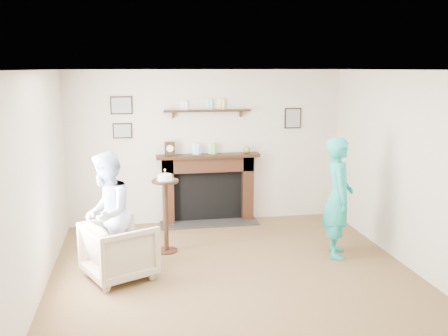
{
  "coord_description": "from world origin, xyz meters",
  "views": [
    {
      "loc": [
        -1.16,
        -5.51,
        2.52
      ],
      "look_at": [
        -0.0,
        0.9,
        1.21
      ],
      "focal_mm": 40.0,
      "sensor_mm": 36.0,
      "label": 1
    }
  ],
  "objects_px": {
    "pedestal_table": "(166,201)",
    "man": "(110,273)",
    "woman": "(336,255)",
    "armchair": "(121,277)"
  },
  "relations": [
    {
      "from": "pedestal_table",
      "to": "man",
      "type": "bearing_deg",
      "value": -140.05
    },
    {
      "from": "armchair",
      "to": "man",
      "type": "xyz_separation_m",
      "value": [
        -0.14,
        0.15,
        0.0
      ]
    },
    {
      "from": "man",
      "to": "pedestal_table",
      "type": "bearing_deg",
      "value": 138.34
    },
    {
      "from": "armchair",
      "to": "pedestal_table",
      "type": "bearing_deg",
      "value": -64.06
    },
    {
      "from": "man",
      "to": "pedestal_table",
      "type": "height_order",
      "value": "pedestal_table"
    },
    {
      "from": "woman",
      "to": "armchair",
      "type": "bearing_deg",
      "value": 110.33
    },
    {
      "from": "woman",
      "to": "pedestal_table",
      "type": "height_order",
      "value": "pedestal_table"
    },
    {
      "from": "woman",
      "to": "pedestal_table",
      "type": "distance_m",
      "value": 2.45
    },
    {
      "from": "armchair",
      "to": "pedestal_table",
      "type": "height_order",
      "value": "pedestal_table"
    },
    {
      "from": "man",
      "to": "pedestal_table",
      "type": "distance_m",
      "value": 1.22
    }
  ]
}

